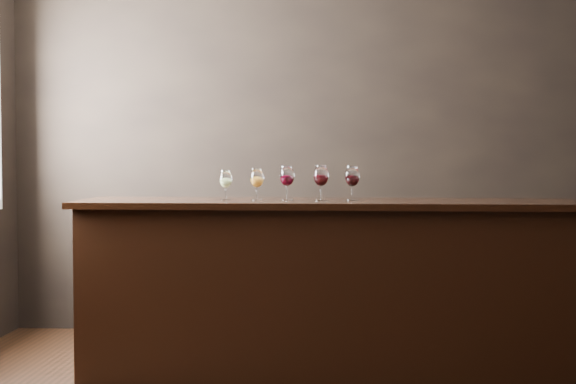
# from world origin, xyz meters

# --- Properties ---
(room_shell) EXTENTS (5.02, 4.52, 2.81)m
(room_shell) POSITION_xyz_m (-0.23, 0.11, 1.81)
(room_shell) COLOR black
(room_shell) RESTS_ON ground
(bar_counter) EXTENTS (2.92, 0.64, 1.02)m
(bar_counter) POSITION_xyz_m (-0.09, 1.09, 0.51)
(bar_counter) COLOR black
(bar_counter) RESTS_ON ground
(bar_top) EXTENTS (3.02, 0.70, 0.04)m
(bar_top) POSITION_xyz_m (-0.09, 1.09, 1.04)
(bar_top) COLOR black
(bar_top) RESTS_ON bar_counter
(back_bar_shelf) EXTENTS (2.17, 0.40, 0.78)m
(back_bar_shelf) POSITION_xyz_m (0.61, 2.03, 0.39)
(back_bar_shelf) COLOR black
(back_bar_shelf) RESTS_ON ground
(glass_white) EXTENTS (0.08, 0.08, 0.18)m
(glass_white) POSITION_xyz_m (-0.71, 1.12, 1.18)
(glass_white) COLOR white
(glass_white) RESTS_ON bar_top
(glass_amber) EXTENTS (0.08, 0.08, 0.19)m
(glass_amber) POSITION_xyz_m (-0.52, 1.11, 1.19)
(glass_amber) COLOR white
(glass_amber) RESTS_ON bar_top
(glass_red_a) EXTENTS (0.09, 0.09, 0.21)m
(glass_red_a) POSITION_xyz_m (-0.33, 1.12, 1.20)
(glass_red_a) COLOR white
(glass_red_a) RESTS_ON bar_top
(glass_red_b) EXTENTS (0.09, 0.09, 0.21)m
(glass_red_b) POSITION_xyz_m (-0.13, 1.08, 1.21)
(glass_red_b) COLOR white
(glass_red_b) RESTS_ON bar_top
(glass_red_c) EXTENTS (0.09, 0.09, 0.21)m
(glass_red_c) POSITION_xyz_m (0.06, 1.11, 1.20)
(glass_red_c) COLOR white
(glass_red_c) RESTS_ON bar_top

